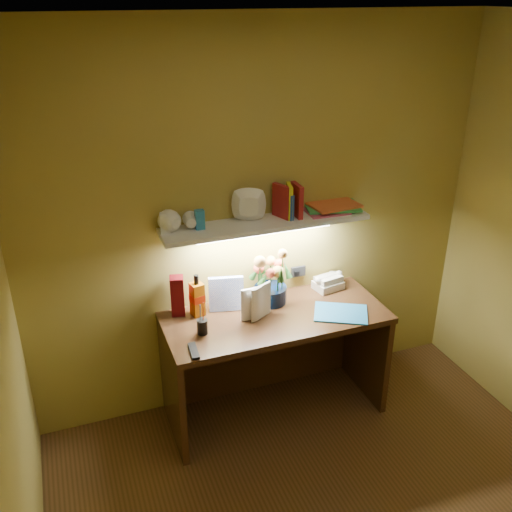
{
  "coord_description": "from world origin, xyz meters",
  "views": [
    {
      "loc": [
        -1.18,
        -1.63,
        2.6
      ],
      "look_at": [
        -0.08,
        1.35,
        1.1
      ],
      "focal_mm": 40.0,
      "sensor_mm": 36.0,
      "label": 1
    }
  ],
  "objects_px": {
    "desk": "(275,364)",
    "whisky_bottle": "(197,295)",
    "flower_bouquet": "(270,276)",
    "telephone": "(328,281)",
    "desk_clock": "(336,278)"
  },
  "relations": [
    {
      "from": "desk",
      "to": "whisky_bottle",
      "type": "relative_size",
      "value": 5.08
    },
    {
      "from": "desk",
      "to": "flower_bouquet",
      "type": "relative_size",
      "value": 3.75
    },
    {
      "from": "telephone",
      "to": "whisky_bottle",
      "type": "distance_m",
      "value": 0.92
    },
    {
      "from": "telephone",
      "to": "whisky_bottle",
      "type": "relative_size",
      "value": 0.67
    },
    {
      "from": "desk_clock",
      "to": "telephone",
      "type": "bearing_deg",
      "value": -126.07
    },
    {
      "from": "telephone",
      "to": "desk_clock",
      "type": "xyz_separation_m",
      "value": [
        0.08,
        0.05,
        -0.01
      ]
    },
    {
      "from": "desk_clock",
      "to": "whisky_bottle",
      "type": "bearing_deg",
      "value": -153.06
    },
    {
      "from": "whisky_bottle",
      "to": "desk",
      "type": "bearing_deg",
      "value": -21.46
    },
    {
      "from": "telephone",
      "to": "whisky_bottle",
      "type": "height_order",
      "value": "whisky_bottle"
    },
    {
      "from": "flower_bouquet",
      "to": "desk_clock",
      "type": "height_order",
      "value": "flower_bouquet"
    },
    {
      "from": "desk",
      "to": "flower_bouquet",
      "type": "bearing_deg",
      "value": 79.61
    },
    {
      "from": "flower_bouquet",
      "to": "telephone",
      "type": "distance_m",
      "value": 0.45
    },
    {
      "from": "desk",
      "to": "telephone",
      "type": "relative_size",
      "value": 7.63
    },
    {
      "from": "desk",
      "to": "desk_clock",
      "type": "bearing_deg",
      "value": 24.36
    },
    {
      "from": "telephone",
      "to": "desk_clock",
      "type": "bearing_deg",
      "value": 20.46
    }
  ]
}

